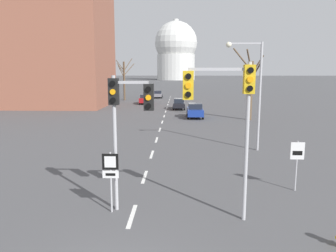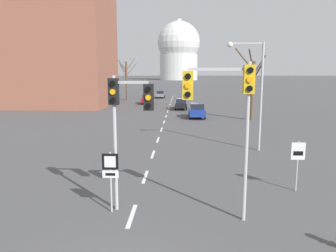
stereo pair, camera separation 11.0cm
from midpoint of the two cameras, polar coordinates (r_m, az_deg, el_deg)
name	(u,v)px [view 1 (the left image)]	position (r m, az deg, el deg)	size (l,w,h in m)	color
lane_stripe_0	(132,216)	(12.48, -6.55, -15.29)	(0.16, 2.00, 0.01)	silver
lane_stripe_1	(145,177)	(16.64, -4.29, -8.81)	(0.16, 2.00, 0.01)	silver
lane_stripe_2	(152,154)	(20.94, -2.98, -4.95)	(0.16, 2.00, 0.01)	silver
lane_stripe_3	(157,140)	(25.31, -2.14, -2.41)	(0.16, 2.00, 0.01)	silver
lane_stripe_4	(160,130)	(29.72, -1.54, -0.62)	(0.16, 2.00, 0.01)	silver
lane_stripe_5	(162,122)	(34.15, -1.10, 0.71)	(0.16, 2.00, 0.01)	silver
lane_stripe_6	(164,116)	(38.60, -0.76, 1.73)	(0.16, 2.00, 0.01)	silver
lane_stripe_7	(166,112)	(43.06, -0.49, 2.54)	(0.16, 2.00, 0.01)	silver
lane_stripe_8	(167,108)	(47.52, -0.27, 3.19)	(0.16, 2.00, 0.01)	silver
lane_stripe_9	(168,105)	(52.00, -0.09, 3.74)	(0.16, 2.00, 0.01)	silver
lane_stripe_10	(169,102)	(56.47, 0.07, 4.20)	(0.16, 2.00, 0.01)	silver
lane_stripe_11	(169,100)	(60.95, 0.20, 4.59)	(0.16, 2.00, 0.01)	silver
lane_stripe_12	(170,98)	(65.44, 0.31, 4.92)	(0.16, 2.00, 0.01)	silver
lane_stripe_13	(171,96)	(69.92, 0.41, 5.22)	(0.16, 2.00, 0.01)	silver
traffic_signal_centre_tall	(126,110)	(12.01, -7.58, 2.80)	(1.63, 0.34, 5.08)	#B2B2B7
traffic_signal_near_right	(228,102)	(11.21, 10.09, 4.18)	(2.39, 0.34, 5.54)	#B2B2B7
route_sign_post	(111,172)	(12.35, -10.22, -7.90)	(0.60, 0.08, 2.31)	#B2B2B7
speed_limit_sign	(297,158)	(15.38, 21.36, -5.13)	(0.60, 0.08, 2.24)	#B2B2B7
street_lamp_right	(253,83)	(22.12, 14.41, 7.23)	(2.37, 0.36, 7.09)	#B2B2B7
sedan_near_left	(158,94)	(65.37, -1.79, 5.57)	(1.68, 3.90, 1.46)	slate
sedan_near_right	(179,104)	(45.69, 1.84, 3.91)	(1.68, 4.02, 1.52)	black
sedan_mid_centre	(145,99)	(53.43, -4.01, 4.73)	(1.77, 4.19, 1.56)	maroon
sedan_far_left	(195,110)	(37.29, 4.64, 2.72)	(1.83, 4.03, 1.67)	navy
bare_tree_left_near	(124,79)	(60.52, -7.69, 8.18)	(3.39, 1.32, 7.59)	brown
bare_tree_right_near	(250,86)	(36.34, 14.08, 6.72)	(3.13, 2.62, 7.71)	brown
capitol_dome	(176,51)	(203.79, 1.38, 12.97)	(25.54, 25.54, 36.08)	silver
apartment_block_left	(46,25)	(54.31, -20.57, 16.20)	(18.00, 14.00, 24.22)	#935642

